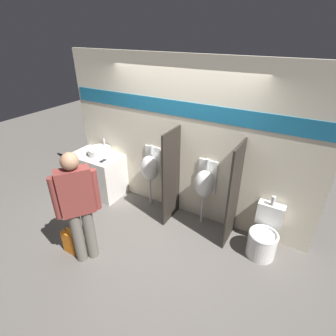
{
  "coord_description": "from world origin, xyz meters",
  "views": [
    {
      "loc": [
        1.84,
        -2.98,
        3.01
      ],
      "look_at": [
        0.0,
        0.17,
        1.05
      ],
      "focal_mm": 28.0,
      "sensor_mm": 36.0,
      "label": 1
    }
  ],
  "objects_px": {
    "toilet": "(264,237)",
    "person_in_vest": "(78,205)",
    "sink_basin": "(100,151)",
    "urinal_near_counter": "(150,168)",
    "shopping_bag": "(71,241)",
    "urinal_far": "(204,184)",
    "cell_phone": "(103,161)"
  },
  "relations": [
    {
      "from": "urinal_far",
      "to": "person_in_vest",
      "type": "relative_size",
      "value": 0.7
    },
    {
      "from": "urinal_far",
      "to": "toilet",
      "type": "relative_size",
      "value": 1.35
    },
    {
      "from": "sink_basin",
      "to": "shopping_bag",
      "type": "height_order",
      "value": "sink_basin"
    },
    {
      "from": "person_in_vest",
      "to": "sink_basin",
      "type": "bearing_deg",
      "value": 69.76
    },
    {
      "from": "urinal_far",
      "to": "cell_phone",
      "type": "bearing_deg",
      "value": -170.94
    },
    {
      "from": "cell_phone",
      "to": "urinal_near_counter",
      "type": "relative_size",
      "value": 0.12
    },
    {
      "from": "urinal_far",
      "to": "person_in_vest",
      "type": "height_order",
      "value": "person_in_vest"
    },
    {
      "from": "urinal_near_counter",
      "to": "shopping_bag",
      "type": "height_order",
      "value": "urinal_near_counter"
    },
    {
      "from": "cell_phone",
      "to": "urinal_far",
      "type": "xyz_separation_m",
      "value": [
        1.9,
        0.3,
        -0.07
      ]
    },
    {
      "from": "shopping_bag",
      "to": "urinal_far",
      "type": "bearing_deg",
      "value": 49.09
    },
    {
      "from": "cell_phone",
      "to": "toilet",
      "type": "bearing_deg",
      "value": 2.21
    },
    {
      "from": "urinal_near_counter",
      "to": "person_in_vest",
      "type": "bearing_deg",
      "value": -92.38
    },
    {
      "from": "cell_phone",
      "to": "urinal_near_counter",
      "type": "xyz_separation_m",
      "value": [
        0.83,
        0.3,
        -0.07
      ]
    },
    {
      "from": "sink_basin",
      "to": "urinal_near_counter",
      "type": "relative_size",
      "value": 0.37
    },
    {
      "from": "cell_phone",
      "to": "urinal_near_counter",
      "type": "distance_m",
      "value": 0.89
    },
    {
      "from": "urinal_near_counter",
      "to": "shopping_bag",
      "type": "xyz_separation_m",
      "value": [
        -0.34,
        -1.63,
        -0.59
      ]
    },
    {
      "from": "cell_phone",
      "to": "toilet",
      "type": "height_order",
      "value": "toilet"
    },
    {
      "from": "urinal_far",
      "to": "shopping_bag",
      "type": "xyz_separation_m",
      "value": [
        -1.41,
        -1.63,
        -0.59
      ]
    },
    {
      "from": "cell_phone",
      "to": "toilet",
      "type": "distance_m",
      "value": 3.01
    },
    {
      "from": "urinal_near_counter",
      "to": "toilet",
      "type": "bearing_deg",
      "value": -5.05
    },
    {
      "from": "toilet",
      "to": "person_in_vest",
      "type": "bearing_deg",
      "value": -147.48
    },
    {
      "from": "urinal_near_counter",
      "to": "urinal_far",
      "type": "relative_size",
      "value": 1.0
    },
    {
      "from": "sink_basin",
      "to": "shopping_bag",
      "type": "xyz_separation_m",
      "value": [
        0.74,
        -1.51,
        -0.72
      ]
    },
    {
      "from": "shopping_bag",
      "to": "urinal_near_counter",
      "type": "bearing_deg",
      "value": 78.05
    },
    {
      "from": "urinal_far",
      "to": "toilet",
      "type": "xyz_separation_m",
      "value": [
        1.06,
        -0.19,
        -0.49
      ]
    },
    {
      "from": "sink_basin",
      "to": "urinal_far",
      "type": "xyz_separation_m",
      "value": [
        2.15,
        0.12,
        -0.13
      ]
    },
    {
      "from": "urinal_near_counter",
      "to": "toilet",
      "type": "xyz_separation_m",
      "value": [
        2.13,
        -0.19,
        -0.49
      ]
    },
    {
      "from": "toilet",
      "to": "person_in_vest",
      "type": "xyz_separation_m",
      "value": [
        -2.19,
        -1.4,
        0.65
      ]
    },
    {
      "from": "cell_phone",
      "to": "person_in_vest",
      "type": "bearing_deg",
      "value": -59.22
    },
    {
      "from": "sink_basin",
      "to": "cell_phone",
      "type": "bearing_deg",
      "value": -36.83
    },
    {
      "from": "sink_basin",
      "to": "person_in_vest",
      "type": "bearing_deg",
      "value": -55.42
    },
    {
      "from": "cell_phone",
      "to": "person_in_vest",
      "type": "relative_size",
      "value": 0.08
    }
  ]
}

